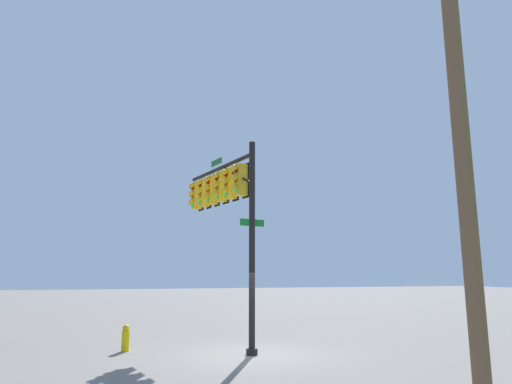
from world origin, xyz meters
TOP-DOWN VIEW (x-y plane):
  - ground_plane at (0.00, 0.00)m, footprint 120.00×120.00m
  - signal_pole_assembly at (2.02, 0.59)m, footprint 4.90×2.00m
  - utility_pole at (-8.07, -1.33)m, footprint 1.64×0.96m
  - fire_hydrant at (1.74, 3.77)m, footprint 0.33×0.24m

SIDE VIEW (x-z plane):
  - ground_plane at x=0.00m, z-range 0.00..0.00m
  - fire_hydrant at x=1.74m, z-range 0.00..0.83m
  - utility_pole at x=-8.07m, z-range 0.14..8.95m
  - signal_pole_assembly at x=2.02m, z-range 1.82..8.64m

